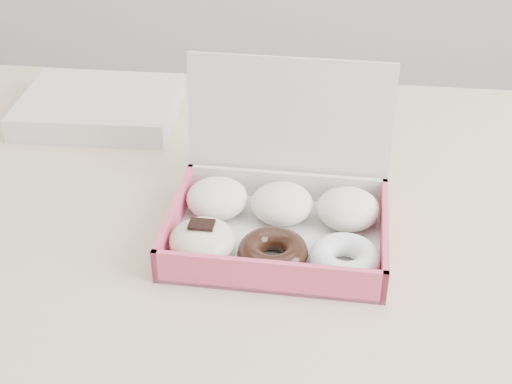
# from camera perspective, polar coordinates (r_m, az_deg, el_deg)

# --- Properties ---
(table) EXTENTS (1.20, 0.80, 0.75)m
(table) POSITION_cam_1_polar(r_m,az_deg,el_deg) (1.03, 1.51, -4.17)
(table) COLOR tan
(table) RESTS_ON ground
(donut_box) EXTENTS (0.28, 0.24, 0.20)m
(donut_box) POSITION_cam_1_polar(r_m,az_deg,el_deg) (0.90, 1.69, -1.82)
(donut_box) COLOR silver
(donut_box) RESTS_ON table
(newspapers) EXTENTS (0.26, 0.21, 0.04)m
(newspapers) POSITION_cam_1_polar(r_m,az_deg,el_deg) (1.22, -12.39, 6.68)
(newspapers) COLOR silver
(newspapers) RESTS_ON table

